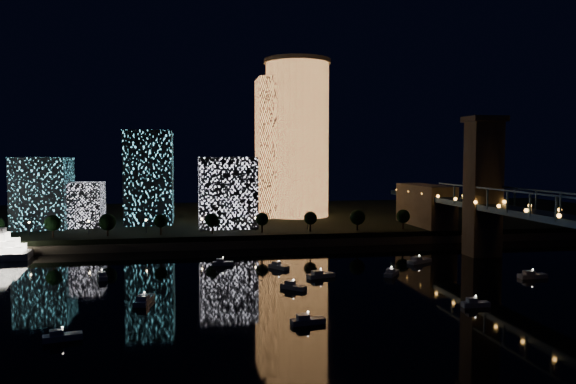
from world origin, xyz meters
name	(u,v)px	position (x,y,z in m)	size (l,w,h in m)	color
ground	(345,298)	(0.00, 0.00, 0.00)	(520.00, 520.00, 0.00)	black
far_bank	(264,219)	(0.00, 160.00, 2.50)	(420.00, 160.00, 5.00)	black
seawall	(289,243)	(0.00, 82.00, 1.50)	(420.00, 6.00, 3.00)	#6B5E4C
tower_cylindrical	(297,138)	(15.66, 146.84, 44.94)	(34.00, 34.00, 79.63)	#FF9F51
tower_rectangular	(279,148)	(6.26, 147.52, 39.95)	(21.97, 21.97, 69.89)	#FF9F51
midrise_blocks	(136,187)	(-62.35, 121.44, 21.98)	(101.50, 46.25, 42.38)	silver
truss_bridge	(568,227)	(65.00, 3.72, 16.25)	(13.00, 266.00, 50.00)	#162B48
motorboats	(309,281)	(-5.99, 16.13, 0.81)	(132.02, 73.42, 2.78)	silver
esplanade_trees	(208,220)	(-31.59, 88.00, 10.47)	(165.82, 6.55, 8.78)	black
street_lamps	(202,222)	(-34.00, 94.00, 9.02)	(132.70, 0.70, 5.65)	black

